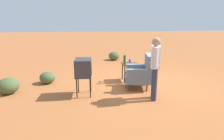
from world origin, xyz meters
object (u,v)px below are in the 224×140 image
at_px(flower_vase, 124,59).
at_px(armchair, 141,73).
at_px(person_standing, 155,65).
at_px(soda_can_blue, 130,61).
at_px(side_table, 130,66).
at_px(bottle_wine_green, 125,60).
at_px(tv_on_stand, 83,68).

bearing_deg(flower_vase, armchair, 24.73).
relative_size(person_standing, soda_can_blue, 13.44).
distance_m(side_table, bottle_wine_green, 0.38).
bearing_deg(tv_on_stand, bottle_wine_green, 125.93).
height_order(armchair, flower_vase, armchair).
bearing_deg(armchair, bottle_wine_green, -148.08).
xyz_separation_m(bottle_wine_green, flower_vase, (-0.19, 0.01, -0.01)).
distance_m(tv_on_stand, bottle_wine_green, 1.66).
bearing_deg(soda_can_blue, tv_on_stand, -51.28).
xyz_separation_m(side_table, flower_vase, (-0.01, -0.21, 0.24)).
xyz_separation_m(side_table, tv_on_stand, (1.15, -1.57, 0.26)).
bearing_deg(flower_vase, side_table, 86.07).
xyz_separation_m(tv_on_stand, bottle_wine_green, (-0.97, 1.34, -0.01)).
bearing_deg(bottle_wine_green, person_standing, 18.01).
xyz_separation_m(armchair, person_standing, (0.90, 0.11, 0.44)).
bearing_deg(side_table, bottle_wine_green, -51.74).
xyz_separation_m(person_standing, bottle_wine_green, (-1.53, -0.50, -0.16)).
height_order(armchair, soda_can_blue, armchair).
relative_size(armchair, flower_vase, 4.00).
distance_m(person_standing, flower_vase, 1.80).
bearing_deg(person_standing, soda_can_blue, -172.06).
relative_size(armchair, soda_can_blue, 8.69).
bearing_deg(person_standing, tv_on_stand, -106.88).
height_order(side_table, tv_on_stand, tv_on_stand).
xyz_separation_m(tv_on_stand, flower_vase, (-1.16, 1.35, -0.02)).
bearing_deg(tv_on_stand, side_table, 126.27).
bearing_deg(bottle_wine_green, armchair, 31.92).
bearing_deg(flower_vase, person_standing, 15.69).
xyz_separation_m(armchair, soda_can_blue, (-0.93, -0.15, 0.18)).
bearing_deg(flower_vase, soda_can_blue, 114.71).
bearing_deg(person_standing, bottle_wine_green, -161.99).
bearing_deg(armchair, side_table, -168.37).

